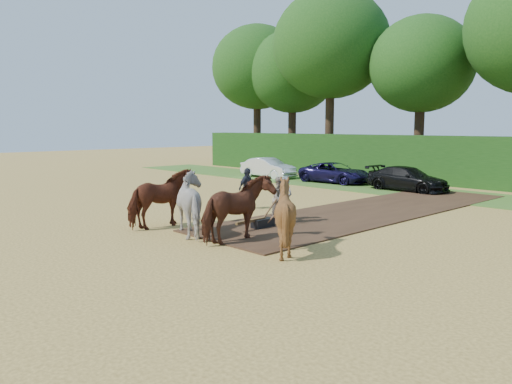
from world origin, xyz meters
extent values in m
plane|color=gold|center=(0.00, 0.00, 0.00)|extent=(120.00, 120.00, 0.00)
cube|color=#472D1C|center=(1.50, 7.00, 0.03)|extent=(4.50, 17.00, 0.05)
cube|color=#38601E|center=(0.00, 14.00, 0.01)|extent=(50.00, 5.00, 0.03)
cube|color=#14380F|center=(0.00, 18.50, 1.50)|extent=(46.00, 1.60, 3.00)
imported|color=tan|center=(0.44, 2.55, 0.85)|extent=(0.75, 0.91, 1.70)
imported|color=#23252E|center=(-2.57, 3.56, 0.89)|extent=(0.61, 1.10, 1.78)
imported|color=maroon|center=(-1.58, -1.39, 1.04)|extent=(1.24, 2.51, 2.08)
imported|color=beige|center=(0.19, -1.15, 1.04)|extent=(2.15, 1.87, 2.08)
imported|color=#5A2C1C|center=(1.96, -0.92, 1.04)|extent=(1.24, 2.51, 2.08)
imported|color=brown|center=(3.73, -0.68, 1.04)|extent=(1.77, 1.97, 2.08)
cube|color=black|center=(0.97, 1.11, 0.17)|extent=(0.39, 0.91, 0.35)
cube|color=brown|center=(1.00, 0.52, 0.35)|extent=(0.17, 1.39, 0.10)
cylinder|color=brown|center=(0.72, 1.64, 0.54)|extent=(0.25, 1.00, 0.73)
cylinder|color=brown|center=(1.16, 1.67, 0.54)|extent=(0.15, 1.01, 0.73)
imported|color=gray|center=(0.91, 2.30, 0.87)|extent=(0.65, 0.45, 1.74)
imported|color=white|center=(-11.43, 13.56, 0.70)|extent=(4.28, 1.63, 1.39)
imported|color=#161238|center=(-6.13, 14.30, 0.65)|extent=(4.78, 2.39, 1.30)
imported|color=black|center=(-0.93, 14.10, 0.68)|extent=(4.72, 2.04, 1.35)
cylinder|color=#382616|center=(-21.00, 21.50, 2.93)|extent=(0.70, 0.70, 5.85)
ellipsoid|color=#163F11|center=(-21.00, 21.50, 9.00)|extent=(8.40, 8.40, 7.73)
cylinder|color=#382616|center=(-17.00, 22.00, 2.70)|extent=(0.70, 0.70, 5.40)
ellipsoid|color=#163F11|center=(-17.00, 22.00, 8.32)|extent=(7.80, 7.80, 7.18)
cylinder|color=#382616|center=(-12.00, 21.00, 3.26)|extent=(0.70, 0.70, 6.53)
ellipsoid|color=#163F11|center=(-12.00, 21.00, 9.97)|extent=(9.20, 9.20, 8.46)
cylinder|color=#382616|center=(-5.00, 22.50, 2.59)|extent=(0.70, 0.70, 5.17)
ellipsoid|color=#163F11|center=(-5.00, 22.50, 7.95)|extent=(7.40, 7.40, 6.81)
camera|label=1|loc=(13.41, -10.86, 3.57)|focal=35.00mm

